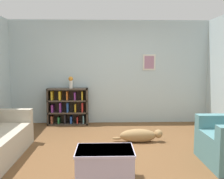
# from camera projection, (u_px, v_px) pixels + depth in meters

# --- Properties ---
(ground_plane) EXTENTS (14.00, 14.00, 0.00)m
(ground_plane) POSITION_uv_depth(u_px,v_px,m) (113.00, 153.00, 4.28)
(ground_plane) COLOR brown
(wall_back) EXTENTS (5.60, 0.13, 2.60)m
(wall_back) POSITION_uv_depth(u_px,v_px,m) (110.00, 72.00, 6.37)
(wall_back) COLOR silver
(wall_back) RESTS_ON ground_plane
(bookshelf) EXTENTS (1.00, 0.29, 0.91)m
(bookshelf) POSITION_uv_depth(u_px,v_px,m) (68.00, 107.00, 6.23)
(bookshelf) COLOR #42382D
(bookshelf) RESTS_ON ground_plane
(coffee_table) EXTENTS (0.74, 0.51, 0.44)m
(coffee_table) POSITION_uv_depth(u_px,v_px,m) (105.00, 165.00, 3.20)
(coffee_table) COLOR #BCB2D1
(coffee_table) RESTS_ON ground_plane
(dog) EXTENTS (0.99, 0.23, 0.26)m
(dog) POSITION_uv_depth(u_px,v_px,m) (140.00, 135.00, 4.84)
(dog) COLOR #9E7A4C
(dog) RESTS_ON ground_plane
(vase) EXTENTS (0.11, 0.11, 0.29)m
(vase) POSITION_uv_depth(u_px,v_px,m) (71.00, 82.00, 6.15)
(vase) COLOR silver
(vase) RESTS_ON bookshelf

